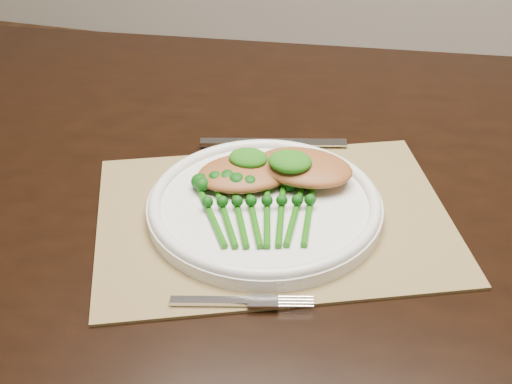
% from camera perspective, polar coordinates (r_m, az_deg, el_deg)
% --- Properties ---
extents(dining_table, '(1.69, 1.07, 0.75)m').
position_cam_1_polar(dining_table, '(1.20, 4.46, -14.02)').
color(dining_table, black).
rests_on(dining_table, ground).
extents(placemat, '(0.52, 0.45, 0.00)m').
position_cam_1_polar(placemat, '(0.88, 1.42, -2.09)').
color(placemat, olive).
rests_on(placemat, dining_table).
extents(dinner_plate, '(0.29, 0.29, 0.03)m').
position_cam_1_polar(dinner_plate, '(0.87, 0.69, -1.03)').
color(dinner_plate, white).
rests_on(dinner_plate, placemat).
extents(knife, '(0.21, 0.07, 0.01)m').
position_cam_1_polar(knife, '(1.01, 0.24, 3.98)').
color(knife, silver).
rests_on(knife, placemat).
extents(fork, '(0.15, 0.05, 0.00)m').
position_cam_1_polar(fork, '(0.75, -0.39, -8.74)').
color(fork, silver).
rests_on(fork, placemat).
extents(chicken_fillet_left, '(0.15, 0.13, 0.02)m').
position_cam_1_polar(chicken_fillet_left, '(0.90, -0.83, 1.55)').
color(chicken_fillet_left, '#995A2C').
rests_on(chicken_fillet_left, dinner_plate).
extents(chicken_fillet_right, '(0.13, 0.10, 0.02)m').
position_cam_1_polar(chicken_fillet_right, '(0.90, 3.86, 2.00)').
color(chicken_fillet_right, '#995A2C').
rests_on(chicken_fillet_right, dinner_plate).
extents(pesto_dollop_left, '(0.05, 0.04, 0.02)m').
position_cam_1_polar(pesto_dollop_left, '(0.90, -0.62, 2.73)').
color(pesto_dollop_left, '#134F0B').
rests_on(pesto_dollop_left, chicken_fillet_left).
extents(pesto_dollop_right, '(0.06, 0.05, 0.02)m').
position_cam_1_polar(pesto_dollop_right, '(0.89, 2.74, 2.45)').
color(pesto_dollop_right, '#134F0B').
rests_on(pesto_dollop_right, chicken_fillet_right).
extents(broccolini_bundle, '(0.17, 0.19, 0.04)m').
position_cam_1_polar(broccolini_bundle, '(0.84, 0.33, -1.85)').
color(broccolini_bundle, '#175C0C').
rests_on(broccolini_bundle, dinner_plate).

